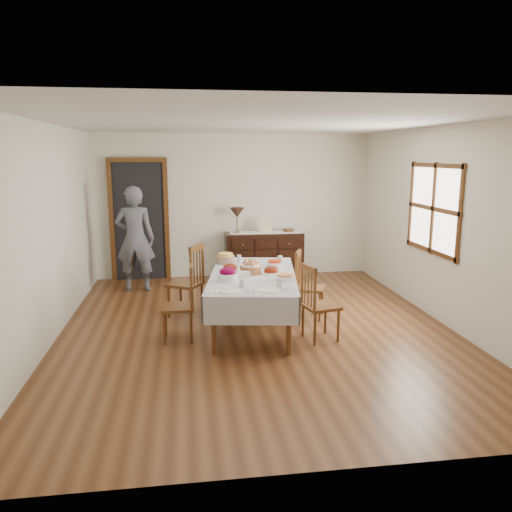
{
  "coord_description": "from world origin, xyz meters",
  "views": [
    {
      "loc": [
        -0.87,
        -6.09,
        2.23
      ],
      "look_at": [
        0.0,
        0.1,
        0.95
      ],
      "focal_mm": 35.0,
      "sensor_mm": 36.0,
      "label": 1
    }
  ],
  "objects": [
    {
      "name": "glass_far_b",
      "position": [
        0.43,
        0.72,
        0.77
      ],
      "size": [
        0.07,
        0.07,
        0.09
      ],
      "color": "silver",
      "rests_on": "dining_table"
    },
    {
      "name": "picture_frame",
      "position": [
        0.54,
        2.68,
        0.98
      ],
      "size": [
        0.22,
        0.08,
        0.28
      ],
      "color": "beige",
      "rests_on": "sideboard"
    },
    {
      "name": "carrot_bowl",
      "position": [
        0.31,
        0.47,
        0.76
      ],
      "size": [
        0.21,
        0.21,
        0.09
      ],
      "color": "white",
      "rests_on": "dining_table"
    },
    {
      "name": "beet_bowl",
      "position": [
        -0.39,
        -0.23,
        0.8
      ],
      "size": [
        0.24,
        0.24,
        0.16
      ],
      "color": "white",
      "rests_on": "dining_table"
    },
    {
      "name": "sideboard",
      "position": [
        0.52,
        2.72,
        0.42
      ],
      "size": [
        1.4,
        0.51,
        0.84
      ],
      "color": "black",
      "rests_on": "ground"
    },
    {
      "name": "pineapple_bowl",
      "position": [
        -0.34,
        0.73,
        0.79
      ],
      "size": [
        0.26,
        0.26,
        0.15
      ],
      "color": "tan",
      "rests_on": "dining_table"
    },
    {
      "name": "person",
      "position": [
        -1.71,
        2.17,
        0.93
      ],
      "size": [
        0.6,
        0.41,
        1.85
      ],
      "primitive_type": "imported",
      "rotation": [
        0.0,
        0.0,
        3.07
      ],
      "color": "#555761",
      "rests_on": "ground"
    },
    {
      "name": "setting_left",
      "position": [
        -0.36,
        -0.67,
        0.74
      ],
      "size": [
        0.44,
        0.31,
        0.1
      ],
      "color": "white",
      "rests_on": "dining_table"
    },
    {
      "name": "chair_right_far",
      "position": [
        0.75,
        0.41,
        0.47
      ],
      "size": [
        0.5,
        0.5,
        0.93
      ],
      "rotation": [
        0.0,
        0.0,
        1.2
      ],
      "color": "#583114",
      "rests_on": "ground"
    },
    {
      "name": "butter_dish",
      "position": [
        -0.18,
        -0.08,
        0.76
      ],
      "size": [
        0.15,
        0.11,
        0.07
      ],
      "color": "white",
      "rests_on": "dining_table"
    },
    {
      "name": "runner",
      "position": [
        0.55,
        2.73,
        0.84
      ],
      "size": [
        1.3,
        0.35,
        0.01
      ],
      "color": "white",
      "rests_on": "sideboard"
    },
    {
      "name": "setting_right",
      "position": [
        0.07,
        -0.69,
        0.74
      ],
      "size": [
        0.44,
        0.31,
        0.1
      ],
      "color": "white",
      "rests_on": "dining_table"
    },
    {
      "name": "dining_table",
      "position": [
        -0.05,
        0.06,
        0.63
      ],
      "size": [
        1.38,
        2.24,
        0.72
      ],
      "rotation": [
        0.0,
        0.0,
        -0.16
      ],
      "color": "#BABABE",
      "rests_on": "ground"
    },
    {
      "name": "ham_platter_b",
      "position": [
        0.2,
        0.07,
        0.75
      ],
      "size": [
        0.29,
        0.29,
        0.11
      ],
      "color": "white",
      "rests_on": "dining_table"
    },
    {
      "name": "room_shell",
      "position": [
        -0.15,
        0.42,
        1.64
      ],
      "size": [
        5.02,
        6.02,
        2.65
      ],
      "color": "silver",
      "rests_on": "ground"
    },
    {
      "name": "casserole_dish",
      "position": [
        0.31,
        -0.29,
        0.76
      ],
      "size": [
        0.24,
        0.24,
        0.07
      ],
      "color": "white",
      "rests_on": "dining_table"
    },
    {
      "name": "chair_left_far",
      "position": [
        -0.87,
        0.69,
        0.52
      ],
      "size": [
        0.57,
        0.57,
        1.02
      ],
      "rotation": [
        0.0,
        0.0,
        -2.06
      ],
      "color": "#583114",
      "rests_on": "ground"
    },
    {
      "name": "chair_right_near",
      "position": [
        0.67,
        -0.47,
        0.48
      ],
      "size": [
        0.47,
        0.47,
        0.94
      ],
      "rotation": [
        0.0,
        0.0,
        1.8
      ],
      "color": "#583114",
      "rests_on": "ground"
    },
    {
      "name": "bread_basket",
      "position": [
        -0.07,
        0.1,
        0.8
      ],
      "size": [
        0.27,
        0.27,
        0.17
      ],
      "color": "brown",
      "rests_on": "dining_table"
    },
    {
      "name": "deco_bowl",
      "position": [
        0.97,
        2.74,
        0.87
      ],
      "size": [
        0.2,
        0.2,
        0.06
      ],
      "color": "#583114",
      "rests_on": "sideboard"
    },
    {
      "name": "glass_far_a",
      "position": [
        -0.14,
        0.79,
        0.78
      ],
      "size": [
        0.06,
        0.06,
        0.11
      ],
      "color": "silver",
      "rests_on": "dining_table"
    },
    {
      "name": "ground",
      "position": [
        0.0,
        0.0,
        0.0
      ],
      "size": [
        6.0,
        6.0,
        0.0
      ],
      "primitive_type": "plane",
      "color": "brown"
    },
    {
      "name": "egg_basket",
      "position": [
        -0.02,
        0.48,
        0.76
      ],
      "size": [
        0.23,
        0.23,
        0.11
      ],
      "color": "black",
      "rests_on": "dining_table"
    },
    {
      "name": "table_lamp",
      "position": [
        0.03,
        2.72,
        1.19
      ],
      "size": [
        0.26,
        0.26,
        0.46
      ],
      "color": "brown",
      "rests_on": "sideboard"
    },
    {
      "name": "chair_left_near",
      "position": [
        -0.96,
        -0.24,
        0.47
      ],
      "size": [
        0.39,
        0.39,
        0.93
      ],
      "rotation": [
        0.0,
        0.0,
        -1.57
      ],
      "color": "#583114",
      "rests_on": "ground"
    },
    {
      "name": "ham_platter_a",
      "position": [
        -0.31,
        0.31,
        0.75
      ],
      "size": [
        0.27,
        0.27,
        0.11
      ],
      "color": "white",
      "rests_on": "dining_table"
    }
  ]
}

